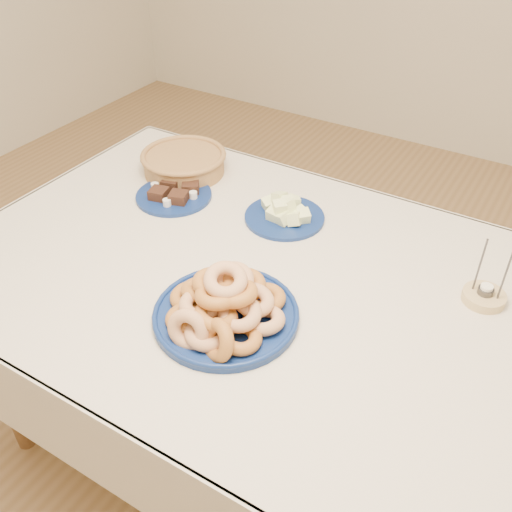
% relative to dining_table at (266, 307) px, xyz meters
% --- Properties ---
extents(ground, '(5.00, 5.00, 0.00)m').
position_rel_dining_table_xyz_m(ground, '(0.00, 0.00, -0.64)').
color(ground, olive).
rests_on(ground, ground).
extents(dining_table, '(1.71, 1.11, 0.75)m').
position_rel_dining_table_xyz_m(dining_table, '(0.00, 0.00, 0.00)').
color(dining_table, brown).
rests_on(dining_table, ground).
extents(donut_platter, '(0.36, 0.36, 0.16)m').
position_rel_dining_table_xyz_m(donut_platter, '(-0.00, -0.19, 0.15)').
color(donut_platter, navy).
rests_on(donut_platter, dining_table).
extents(melon_plate, '(0.29, 0.29, 0.08)m').
position_rel_dining_table_xyz_m(melon_plate, '(-0.09, 0.26, 0.13)').
color(melon_plate, navy).
rests_on(melon_plate, dining_table).
extents(brownie_plate, '(0.31, 0.31, 0.04)m').
position_rel_dining_table_xyz_m(brownie_plate, '(-0.44, 0.19, 0.12)').
color(brownie_plate, navy).
rests_on(brownie_plate, dining_table).
extents(wicker_basket, '(0.33, 0.33, 0.07)m').
position_rel_dining_table_xyz_m(wicker_basket, '(-0.51, 0.33, 0.15)').
color(wicker_basket, brown).
rests_on(wicker_basket, dining_table).
extents(candle_holder, '(0.11, 0.11, 0.17)m').
position_rel_dining_table_xyz_m(candle_holder, '(0.50, 0.20, 0.12)').
color(candle_holder, tan).
rests_on(candle_holder, dining_table).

